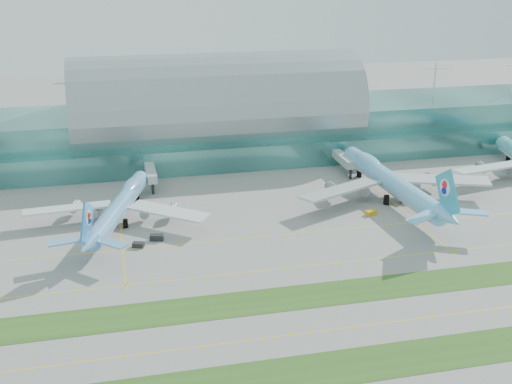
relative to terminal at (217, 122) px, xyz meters
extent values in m
plane|color=gray|center=(-0.01, -128.79, -14.23)|extent=(700.00, 700.00, 0.00)
cube|color=#3D7A75|center=(-0.01, 1.21, -4.23)|extent=(340.00, 42.00, 20.00)
cube|color=#3D7A75|center=(-0.01, -22.79, -9.23)|extent=(340.00, 8.00, 10.00)
ellipsoid|color=#9EA5A8|center=(-0.01, 1.21, 5.77)|extent=(340.00, 46.20, 16.17)
cylinder|color=white|center=(-0.01, 1.21, 13.77)|extent=(0.80, 0.80, 16.00)
cube|color=#B2B7B7|center=(-31.01, -33.79, -8.73)|extent=(3.50, 22.00, 3.00)
cylinder|color=black|center=(-31.01, -43.79, -12.23)|extent=(1.00, 1.00, 4.00)
cube|color=#B2B7B7|center=(43.99, -33.79, -8.73)|extent=(3.50, 22.00, 3.00)
cylinder|color=black|center=(43.99, -43.79, -12.23)|extent=(1.00, 1.00, 4.00)
cube|color=#B2B7B7|center=(118.99, -33.79, -8.73)|extent=(3.50, 22.00, 3.00)
cube|color=#2D591E|center=(-0.01, -156.79, -14.19)|extent=(420.00, 12.00, 0.08)
cube|color=#2D591E|center=(-0.01, -126.79, -14.19)|extent=(420.00, 12.00, 0.08)
cube|color=yellow|center=(-0.01, -142.79, -14.22)|extent=(420.00, 0.35, 0.01)
cube|color=yellow|center=(-0.01, -110.79, -14.22)|extent=(420.00, 0.35, 0.01)
cube|color=yellow|center=(-0.01, -88.79, -14.22)|extent=(420.00, 0.35, 0.01)
cylinder|color=#62A1D9|center=(-43.26, -67.95, -8.72)|extent=(22.03, 55.05, 5.59)
ellipsoid|color=#62A1D9|center=(-38.59, -53.01, -7.19)|extent=(10.14, 17.81, 3.99)
cone|color=#62A1D9|center=(-34.27, -39.19, -8.72)|extent=(6.68, 5.97, 5.59)
cone|color=#62A1D9|center=(-52.68, -98.09, -7.64)|extent=(7.49, 9.33, 5.31)
cube|color=white|center=(-59.30, -64.83, -9.09)|extent=(27.52, 8.96, 1.10)
cylinder|color=#9BA0A4|center=(-53.97, -61.39, -10.98)|extent=(4.41, 5.65, 3.07)
cube|color=white|center=(-28.30, -74.52, -9.09)|extent=(25.23, 22.42, 1.10)
cylinder|color=#9BA0A4|center=(-30.72, -68.66, -10.98)|extent=(4.41, 5.65, 3.07)
cube|color=#2A79BD|center=(-52.14, -96.37, -1.96)|extent=(4.05, 11.48, 13.00)
cylinder|color=silver|center=(-51.87, -95.50, -0.61)|extent=(2.07, 4.38, 4.33)
cylinder|color=black|center=(-36.92, -47.67, -12.87)|extent=(1.62, 1.62, 2.71)
cylinder|color=black|center=(-46.92, -70.59, -12.87)|extent=(1.62, 1.62, 2.71)
cylinder|color=black|center=(-41.75, -72.20, -12.87)|extent=(1.62, 1.62, 2.71)
cylinder|color=#6EBEF2|center=(49.45, -67.34, -7.68)|extent=(9.78, 66.81, 6.66)
ellipsoid|color=#6EBEF2|center=(48.58, -48.72, -5.85)|extent=(7.27, 20.51, 4.74)
cone|color=#6EBEF2|center=(47.77, -31.52, -7.68)|extent=(6.90, 5.68, 6.66)
cone|color=#6EBEF2|center=(51.22, -104.88, -6.39)|extent=(6.77, 9.95, 6.32)
cube|color=#BBBEC2|center=(30.25, -70.40, -8.11)|extent=(32.64, 20.81, 1.31)
cylinder|color=#969A9F|center=(34.80, -64.38, -10.36)|extent=(3.92, 6.07, 3.65)
cube|color=#BBBEC2|center=(68.86, -68.58, -8.11)|extent=(33.07, 18.28, 1.31)
cylinder|color=#969A9F|center=(63.76, -63.01, -10.36)|extent=(3.92, 6.07, 3.65)
cube|color=#2CA3C7|center=(51.12, -102.73, 0.38)|extent=(1.31, 14.13, 15.48)
cylinder|color=white|center=(51.07, -101.66, 1.99)|extent=(1.21, 5.19, 5.15)
cylinder|color=black|center=(48.26, -42.07, -12.62)|extent=(1.93, 1.93, 3.22)
cylinder|color=black|center=(46.44, -71.78, -12.62)|extent=(1.93, 1.93, 3.22)
cylinder|color=black|center=(52.87, -71.48, -12.62)|extent=(1.93, 1.93, 3.22)
cone|color=#60C1D3|center=(117.84, -28.01, -8.20)|extent=(7.02, 6.10, 6.13)
cube|color=white|center=(93.23, -58.60, -8.59)|extent=(30.51, 12.55, 1.21)
cylinder|color=gray|center=(98.68, -54.29, -10.67)|extent=(4.41, 6.01, 3.36)
cylinder|color=black|center=(115.84, -37.53, -12.74)|extent=(1.78, 1.78, 2.97)
cube|color=black|center=(-33.03, -84.26, -13.33)|extent=(4.29, 2.79, 1.79)
cube|color=black|center=(-38.67, -87.89, -13.49)|extent=(3.79, 2.94, 1.48)
cube|color=orange|center=(37.56, -79.65, -13.49)|extent=(4.07, 2.99, 1.48)
cube|color=black|center=(56.86, -83.12, -13.56)|extent=(3.45, 2.31, 1.33)
camera|label=1|loc=(-43.23, -262.20, 65.77)|focal=45.00mm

